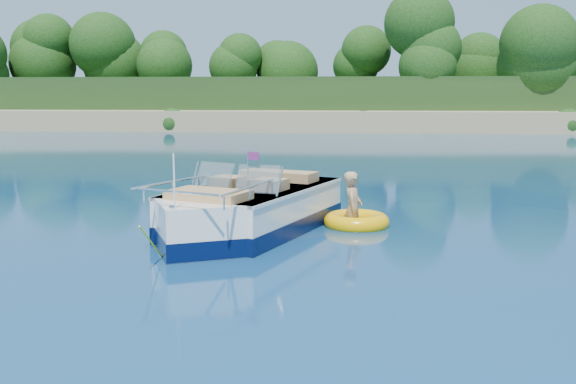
% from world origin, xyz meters
% --- Properties ---
extents(ground, '(160.00, 160.00, 0.00)m').
position_xyz_m(ground, '(0.00, 0.00, 0.00)').
color(ground, '#0A1F46').
rests_on(ground, ground).
extents(shoreline, '(170.00, 59.00, 6.00)m').
position_xyz_m(shoreline, '(0.00, 63.77, 0.98)').
color(shoreline, '#9E885B').
rests_on(shoreline, ground).
extents(treeline, '(150.00, 7.12, 8.19)m').
position_xyz_m(treeline, '(0.04, 41.01, 5.55)').
color(treeline, black).
rests_on(treeline, ground).
extents(motorboat, '(3.56, 5.92, 2.07)m').
position_xyz_m(motorboat, '(-2.30, 1.50, 0.40)').
color(motorboat, white).
rests_on(motorboat, ground).
extents(tow_tube, '(1.65, 1.65, 0.37)m').
position_xyz_m(tow_tube, '(-0.04, 2.46, 0.10)').
color(tow_tube, '#FFB003').
rests_on(tow_tube, ground).
extents(boy, '(0.46, 0.90, 1.72)m').
position_xyz_m(boy, '(-0.12, 2.37, 0.00)').
color(boy, tan).
rests_on(boy, ground).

